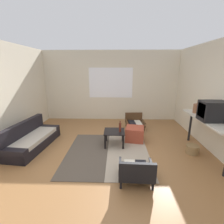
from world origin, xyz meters
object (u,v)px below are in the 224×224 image
object	(u,v)px
armchair_by_window	(135,122)
glass_bottle	(120,127)
clay_vase	(198,108)
wicker_basket	(192,149)
couch	(31,139)
coffee_table	(114,134)
armchair_striped_foreground	(136,171)
crt_television	(213,111)
ottoman_orange	(135,134)
console_shelf	(208,123)

from	to	relation	value
armchair_by_window	glass_bottle	bearing A→B (deg)	-111.53
clay_vase	wicker_basket	xyz separation A→B (m)	(-0.23, -0.44, -0.93)
couch	coffee_table	world-z (taller)	couch
coffee_table	clay_vase	world-z (taller)	clay_vase
armchair_striped_foreground	crt_television	world-z (taller)	crt_television
coffee_table	crt_television	xyz separation A→B (m)	(2.16, -0.60, 0.81)
ottoman_orange	crt_television	size ratio (longest dim) A/B	0.96
couch	clay_vase	bearing A→B (deg)	3.03
ottoman_orange	clay_vase	xyz separation A→B (m)	(1.58, -0.26, 0.84)
couch	wicker_basket	size ratio (longest dim) A/B	5.87
ottoman_orange	console_shelf	size ratio (longest dim) A/B	0.29
armchair_striped_foreground	clay_vase	world-z (taller)	clay_vase
coffee_table	armchair_striped_foreground	xyz separation A→B (m)	(0.42, -1.49, -0.08)
wicker_basket	glass_bottle	bearing A→B (deg)	168.36
couch	armchair_by_window	xyz separation A→B (m)	(2.88, 1.51, 0.02)
clay_vase	ottoman_orange	bearing A→B (deg)	170.54
console_shelf	clay_vase	size ratio (longest dim) A/B	5.14
crt_television	console_shelf	bearing A→B (deg)	88.72
armchair_striped_foreground	clay_vase	bearing A→B (deg)	41.54
wicker_basket	crt_television	bearing A→B (deg)	-41.09
ottoman_orange	clay_vase	bearing A→B (deg)	-9.46
armchair_striped_foreground	console_shelf	distance (m)	2.11
couch	ottoman_orange	world-z (taller)	couch
armchair_by_window	console_shelf	xyz separation A→B (m)	(1.47, -1.78, 0.59)
console_shelf	armchair_by_window	bearing A→B (deg)	129.59
coffee_table	clay_vase	distance (m)	2.27
crt_television	armchair_by_window	bearing A→B (deg)	127.39
armchair_by_window	glass_bottle	world-z (taller)	glass_bottle
couch	clay_vase	world-z (taller)	clay_vase
wicker_basket	coffee_table	bearing A→B (deg)	168.41
couch	coffee_table	distance (m)	2.20
armchair_striped_foreground	wicker_basket	distance (m)	1.87
console_shelf	crt_television	xyz separation A→B (m)	(-0.00, -0.14, 0.31)
armchair_by_window	wicker_basket	bearing A→B (deg)	-54.25
coffee_table	armchair_striped_foreground	bearing A→B (deg)	-74.26
armchair_striped_foreground	console_shelf	xyz separation A→B (m)	(1.74, 1.04, 0.58)
glass_bottle	wicker_basket	world-z (taller)	glass_bottle
ottoman_orange	crt_television	world-z (taller)	crt_television
couch	armchair_striped_foreground	distance (m)	2.92
ottoman_orange	wicker_basket	size ratio (longest dim) A/B	1.68
couch	armchair_striped_foreground	bearing A→B (deg)	-26.61
coffee_table	console_shelf	bearing A→B (deg)	-11.89
wicker_basket	ottoman_orange	bearing A→B (deg)	152.27
coffee_table	armchair_striped_foreground	size ratio (longest dim) A/B	0.84
armchair_by_window	wicker_basket	size ratio (longest dim) A/B	2.18
console_shelf	wicker_basket	xyz separation A→B (m)	(-0.23, 0.06, -0.72)
wicker_basket	armchair_by_window	bearing A→B (deg)	125.75
ottoman_orange	wicker_basket	world-z (taller)	ottoman_orange
armchair_by_window	wicker_basket	xyz separation A→B (m)	(1.24, -1.72, -0.12)
armchair_striped_foreground	armchair_by_window	bearing A→B (deg)	84.62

